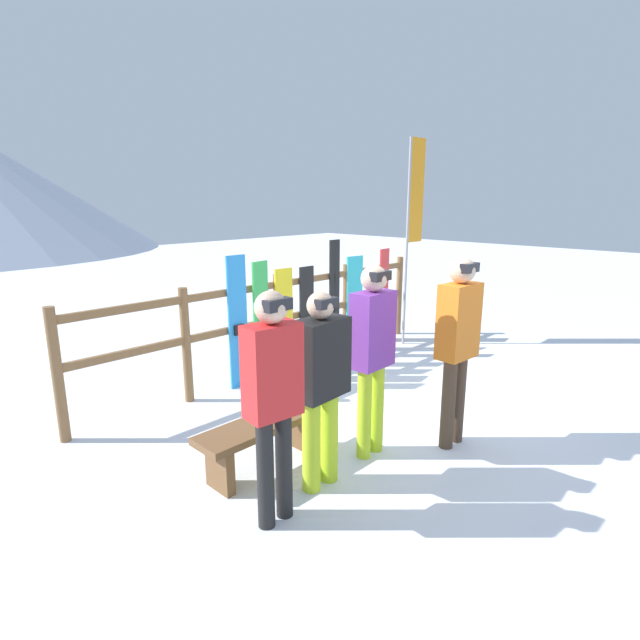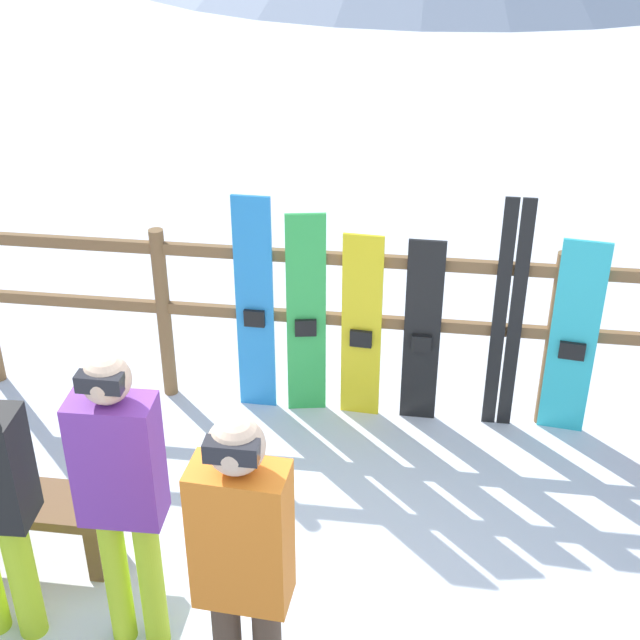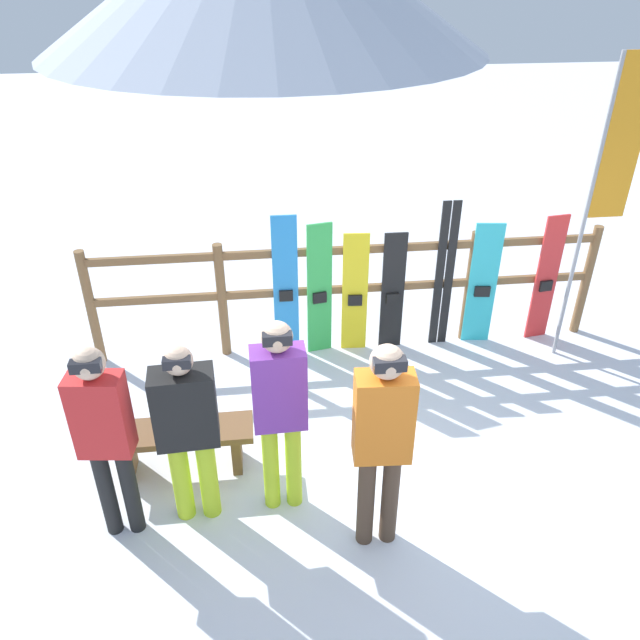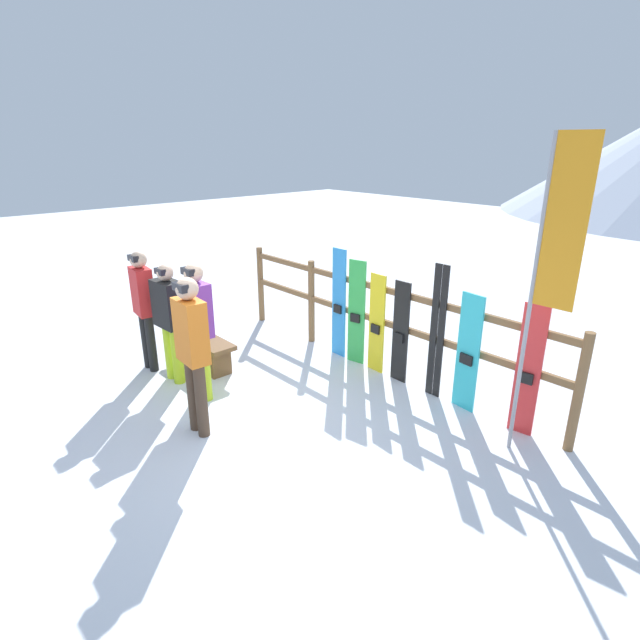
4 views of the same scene
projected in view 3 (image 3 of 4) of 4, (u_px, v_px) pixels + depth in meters
ground_plane at (386, 487)px, 5.15m from camera, size 40.00×40.00×0.00m
fence at (348, 285)px, 6.57m from camera, size 5.42×0.10×1.29m
bench at (181, 440)px, 5.18m from camera, size 1.20×0.36×0.43m
person_orange at (382, 434)px, 4.18m from camera, size 0.40×0.24×1.74m
person_purple at (280, 404)px, 4.50m from camera, size 0.39×0.22×1.69m
person_red at (104, 431)px, 4.28m from camera, size 0.39×0.25×1.66m
person_black at (187, 425)px, 4.46m from camera, size 0.46×0.27×1.56m
snowboard_blue at (286, 288)px, 6.44m from camera, size 0.26×0.06×1.59m
snowboard_green at (319, 291)px, 6.50m from camera, size 0.27×0.09×1.49m
snowboard_yellow at (355, 294)px, 6.57m from camera, size 0.27×0.07×1.37m
snowboard_black_stripe at (393, 292)px, 6.61m from camera, size 0.24×0.06×1.35m
ski_pair_black at (444, 276)px, 6.59m from camera, size 0.19×0.02×1.67m
snowboard_cyan at (482, 285)px, 6.70m from camera, size 0.30×0.08×1.41m
snowboard_red at (546, 279)px, 6.75m from camera, size 0.26×0.08×1.46m
rental_flag at (606, 176)px, 5.82m from camera, size 0.40×0.04×3.08m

